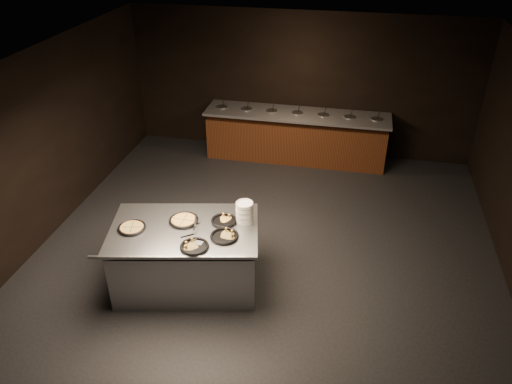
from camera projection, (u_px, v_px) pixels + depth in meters
The scene contains 11 objects.
room at pixel (262, 180), 6.72m from camera, with size 7.02×8.02×2.92m.
salad_bar at pixel (296, 139), 10.23m from camera, with size 3.70×0.83×1.18m.
serving_counter at pixel (186, 257), 6.89m from camera, with size 2.18×1.64×0.95m.
plate_stack at pixel (245, 212), 6.70m from camera, with size 0.23×0.23×0.30m, color white.
pan_veggie_whole at pixel (132, 228), 6.61m from camera, with size 0.37×0.37×0.04m.
pan_cheese_whole at pixel (184, 220), 6.77m from camera, with size 0.40×0.40×0.04m.
pan_cheese_slices_a at pixel (224, 220), 6.76m from camera, with size 0.35×0.35×0.04m.
pan_cheese_slices_b at pixel (194, 246), 6.26m from camera, with size 0.37×0.37×0.04m.
pan_veggie_slices at pixel (224, 236), 6.46m from camera, with size 0.38×0.38×0.04m.
server_left at pixel (196, 222), 6.63m from camera, with size 0.13×0.34×0.17m.
server_right at pixel (191, 238), 6.33m from camera, with size 0.30×0.10×0.14m.
Camera 1 is at (1.12, -5.73, 4.78)m, focal length 35.00 mm.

